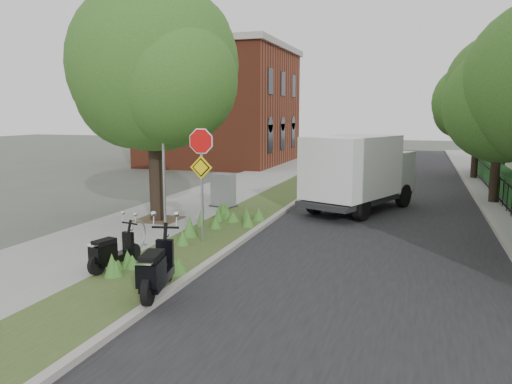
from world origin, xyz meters
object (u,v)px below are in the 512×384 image
at_px(scooter_far, 155,274).
at_px(box_truck, 359,170).
at_px(scooter_near, 109,255).
at_px(sign_assembly, 201,162).
at_px(utility_cabinet, 223,191).

bearing_deg(scooter_far, box_truck, 76.04).
bearing_deg(box_truck, scooter_far, -103.96).
relative_size(scooter_near, box_truck, 0.27).
xyz_separation_m(sign_assembly, utility_cabinet, (-1.44, 5.08, -1.61)).
distance_m(box_truck, utility_cabinet, 5.10).
relative_size(box_truck, utility_cabinet, 4.55).
bearing_deg(sign_assembly, scooter_near, -107.56).
bearing_deg(scooter_near, sign_assembly, 72.44).
bearing_deg(box_truck, utility_cabinet, -165.58).
xyz_separation_m(scooter_near, scooter_far, (1.78, -1.11, 0.08)).
bearing_deg(box_truck, scooter_near, -115.19).
xyz_separation_m(sign_assembly, box_truck, (3.43, 6.34, -0.77)).
distance_m(scooter_far, utility_cabinet, 9.43).
bearing_deg(box_truck, sign_assembly, -118.45).
xyz_separation_m(scooter_near, box_truck, (4.37, 9.29, 1.08)).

